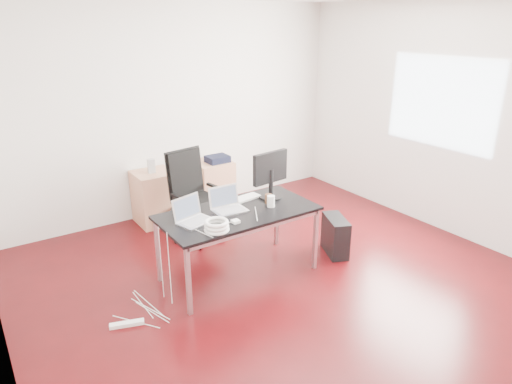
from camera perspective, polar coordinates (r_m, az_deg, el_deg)
room_shell at (r=4.23m, az=4.58°, el=4.94°), size 5.00×5.00×5.00m
desk at (r=4.65m, az=-2.24°, el=-3.03°), size 1.60×0.80×0.73m
office_chair at (r=5.57m, az=-7.86°, el=0.08°), size 0.55×0.57×1.08m
filing_cabinet_left at (r=6.18m, az=-12.50°, el=-0.66°), size 0.50×0.50×0.70m
filing_cabinet_right at (r=6.51m, az=-5.49°, el=0.88°), size 0.50×0.50×0.70m
pc_tower at (r=5.36m, az=9.88°, el=-5.39°), size 0.36×0.49×0.44m
wastebasket at (r=5.99m, az=-9.38°, el=-3.27°), size 0.26×0.26×0.28m
power_strip at (r=4.37m, az=-15.84°, el=-15.58°), size 0.30×0.15×0.04m
laptop_left at (r=4.42m, az=-7.95°, el=-2.97°), size 0.39×0.33×0.23m
laptop_right at (r=4.65m, az=-3.55°, el=-1.60°), size 0.34×0.27×0.23m
monitor at (r=4.90m, az=1.80°, el=2.47°), size 0.45×0.26×0.51m
keyboard at (r=4.91m, az=-1.78°, el=-0.90°), size 0.45×0.19×0.02m
cup_white at (r=4.72m, az=1.88°, el=-1.17°), size 0.10×0.10×0.12m
cup_brown at (r=4.81m, az=1.57°, el=-0.85°), size 0.10×0.10×0.10m
cable_coil at (r=4.20m, az=-4.94°, el=-4.24°), size 0.24×0.24×0.11m
power_adapter at (r=4.37m, az=-2.57°, el=-3.70°), size 0.07×0.07×0.03m
speaker at (r=6.03m, az=-12.96°, el=3.20°), size 0.10×0.10×0.18m
navy_garment at (r=6.35m, az=-4.84°, el=4.14°), size 0.30×0.24×0.09m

